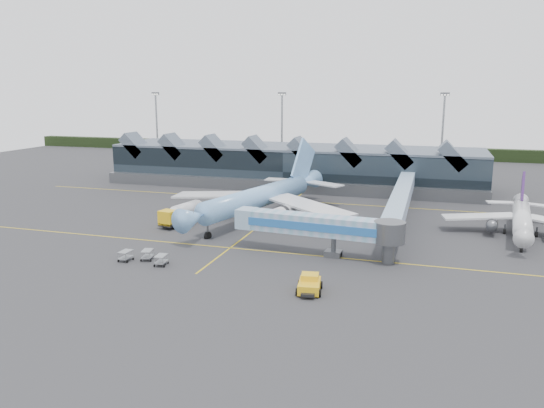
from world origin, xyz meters
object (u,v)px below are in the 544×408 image
(main_airliner, at_px, (262,196))
(fuel_truck, at_px, (183,213))
(pushback_tug, at_px, (309,285))
(jet_bridge, at_px, (327,227))
(regional_jet, at_px, (522,217))

(main_airliner, bearing_deg, fuel_truck, -132.27)
(fuel_truck, distance_m, pushback_tug, 38.01)
(pushback_tug, bearing_deg, jet_bridge, 84.91)
(regional_jet, relative_size, fuel_truck, 2.54)
(pushback_tug, bearing_deg, fuel_truck, 130.40)
(jet_bridge, distance_m, fuel_truck, 29.91)
(regional_jet, distance_m, fuel_truck, 56.42)
(regional_jet, distance_m, pushback_tug, 43.69)
(main_airliner, relative_size, regional_jet, 1.57)
(pushback_tug, bearing_deg, regional_jet, 43.27)
(main_airliner, relative_size, jet_bridge, 1.75)
(main_airliner, height_order, fuel_truck, main_airliner)
(main_airliner, relative_size, fuel_truck, 4.00)
(regional_jet, xyz_separation_m, fuel_truck, (-55.66, -9.22, -0.96))
(fuel_truck, height_order, pushback_tug, fuel_truck)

